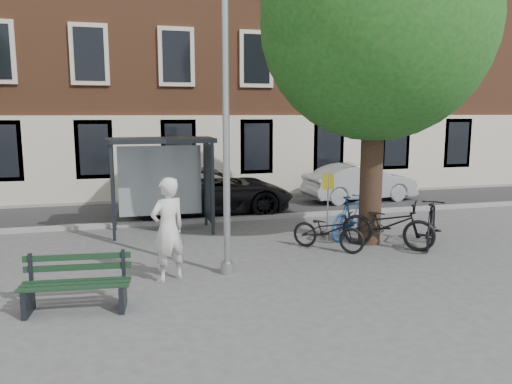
{
  "coord_description": "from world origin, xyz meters",
  "views": [
    {
      "loc": [
        -1.97,
        -9.75,
        3.28
      ],
      "look_at": [
        1.07,
        1.74,
        1.4
      ],
      "focal_mm": 35.0,
      "sensor_mm": 36.0,
      "label": 1
    }
  ],
  "objects_px": {
    "bus_shelter": "(175,163)",
    "car_dark": "(210,191)",
    "lamppost": "(226,139)",
    "bike_b": "(353,216)",
    "bike_d": "(431,224)",
    "painter": "(168,229)",
    "notice_sign": "(328,194)",
    "car_silver": "(360,182)",
    "bench": "(76,286)",
    "bike_c": "(328,230)",
    "bike_a": "(388,224)"
  },
  "relations": [
    {
      "from": "bus_shelter",
      "to": "bike_d",
      "type": "relative_size",
      "value": 1.49
    },
    {
      "from": "bus_shelter",
      "to": "painter",
      "type": "xyz_separation_m",
      "value": [
        -0.59,
        -4.2,
        -0.89
      ]
    },
    {
      "from": "bike_c",
      "to": "bike_b",
      "type": "bearing_deg",
      "value": -3.65
    },
    {
      "from": "bench",
      "to": "bike_c",
      "type": "bearing_deg",
      "value": 29.27
    },
    {
      "from": "car_dark",
      "to": "bike_d",
      "type": "bearing_deg",
      "value": -139.37
    },
    {
      "from": "car_dark",
      "to": "car_silver",
      "type": "distance_m",
      "value": 5.97
    },
    {
      "from": "painter",
      "to": "notice_sign",
      "type": "bearing_deg",
      "value": 177.3
    },
    {
      "from": "bike_b",
      "to": "bike_d",
      "type": "relative_size",
      "value": 1.02
    },
    {
      "from": "bus_shelter",
      "to": "car_dark",
      "type": "relative_size",
      "value": 0.52
    },
    {
      "from": "painter",
      "to": "car_silver",
      "type": "bearing_deg",
      "value": -164.58
    },
    {
      "from": "lamppost",
      "to": "car_silver",
      "type": "relative_size",
      "value": 1.43
    },
    {
      "from": "bus_shelter",
      "to": "bench",
      "type": "relative_size",
      "value": 1.57
    },
    {
      "from": "bench",
      "to": "notice_sign",
      "type": "distance_m",
      "value": 6.68
    },
    {
      "from": "car_silver",
      "to": "painter",
      "type": "bearing_deg",
      "value": 128.6
    },
    {
      "from": "car_silver",
      "to": "bench",
      "type": "bearing_deg",
      "value": 127.35
    },
    {
      "from": "painter",
      "to": "bike_a",
      "type": "relative_size",
      "value": 0.91
    },
    {
      "from": "notice_sign",
      "to": "car_dark",
      "type": "bearing_deg",
      "value": 123.97
    },
    {
      "from": "bus_shelter",
      "to": "car_dark",
      "type": "distance_m",
      "value": 2.79
    },
    {
      "from": "lamppost",
      "to": "bike_b",
      "type": "relative_size",
      "value": 3.15
    },
    {
      "from": "painter",
      "to": "car_dark",
      "type": "xyz_separation_m",
      "value": [
        1.9,
        6.38,
        -0.27
      ]
    },
    {
      "from": "bench",
      "to": "bike_c",
      "type": "height_order",
      "value": "bike_c"
    },
    {
      "from": "bike_b",
      "to": "notice_sign",
      "type": "bearing_deg",
      "value": 71.69
    },
    {
      "from": "lamppost",
      "to": "notice_sign",
      "type": "distance_m",
      "value": 3.86
    },
    {
      "from": "bus_shelter",
      "to": "bike_c",
      "type": "xyz_separation_m",
      "value": [
        3.32,
        -2.96,
        -1.43
      ]
    },
    {
      "from": "bike_a",
      "to": "car_dark",
      "type": "distance_m",
      "value": 6.37
    },
    {
      "from": "car_silver",
      "to": "notice_sign",
      "type": "bearing_deg",
      "value": 141.54
    },
    {
      "from": "bike_d",
      "to": "bike_b",
      "type": "bearing_deg",
      "value": -2.41
    },
    {
      "from": "lamppost",
      "to": "car_dark",
      "type": "relative_size",
      "value": 1.12
    },
    {
      "from": "lamppost",
      "to": "notice_sign",
      "type": "bearing_deg",
      "value": 31.98
    },
    {
      "from": "car_silver",
      "to": "bike_d",
      "type": "bearing_deg",
      "value": 164.02
    },
    {
      "from": "bike_b",
      "to": "notice_sign",
      "type": "relative_size",
      "value": 1.1
    },
    {
      "from": "bus_shelter",
      "to": "bike_a",
      "type": "xyz_separation_m",
      "value": [
        4.82,
        -3.14,
        -1.32
      ]
    },
    {
      "from": "bike_c",
      "to": "car_dark",
      "type": "distance_m",
      "value": 5.52
    },
    {
      "from": "bike_b",
      "to": "bike_d",
      "type": "bearing_deg",
      "value": -162.85
    },
    {
      "from": "bike_c",
      "to": "car_silver",
      "type": "xyz_separation_m",
      "value": [
        3.88,
        6.1,
        0.22
      ]
    },
    {
      "from": "bench",
      "to": "car_silver",
      "type": "distance_m",
      "value": 12.7
    },
    {
      "from": "bike_c",
      "to": "bike_d",
      "type": "relative_size",
      "value": 0.96
    },
    {
      "from": "painter",
      "to": "car_silver",
      "type": "height_order",
      "value": "painter"
    },
    {
      "from": "car_dark",
      "to": "notice_sign",
      "type": "distance_m",
      "value": 4.99
    },
    {
      "from": "bike_b",
      "to": "bus_shelter",
      "type": "bearing_deg",
      "value": 33.35
    },
    {
      "from": "bus_shelter",
      "to": "bench",
      "type": "bearing_deg",
      "value": -112.56
    },
    {
      "from": "notice_sign",
      "to": "bus_shelter",
      "type": "bearing_deg",
      "value": 154.71
    },
    {
      "from": "lamppost",
      "to": "bike_d",
      "type": "relative_size",
      "value": 3.2
    },
    {
      "from": "bus_shelter",
      "to": "bike_d",
      "type": "xyz_separation_m",
      "value": [
        5.91,
        -3.33,
        -1.34
      ]
    },
    {
      "from": "painter",
      "to": "bike_b",
      "type": "xyz_separation_m",
      "value": [
        5.01,
        2.17,
        -0.45
      ]
    },
    {
      "from": "bike_b",
      "to": "car_dark",
      "type": "bearing_deg",
      "value": 4.49
    },
    {
      "from": "bus_shelter",
      "to": "bike_d",
      "type": "distance_m",
      "value": 6.92
    },
    {
      "from": "lamppost",
      "to": "car_dark",
      "type": "xyz_separation_m",
      "value": [
        0.7,
        6.28,
        -2.02
      ]
    },
    {
      "from": "lamppost",
      "to": "car_silver",
      "type": "distance_m",
      "value": 10.01
    },
    {
      "from": "bike_a",
      "to": "bike_b",
      "type": "bearing_deg",
      "value": 59.87
    }
  ]
}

